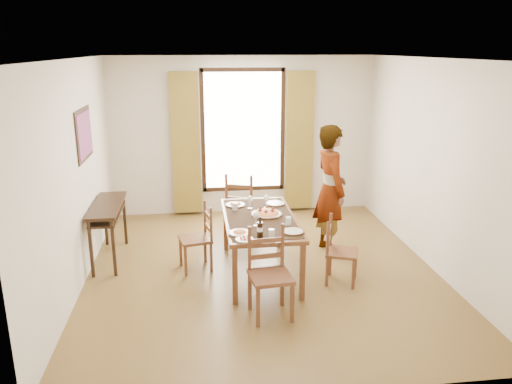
{
  "coord_description": "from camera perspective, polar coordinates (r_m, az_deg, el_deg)",
  "views": [
    {
      "loc": [
        -0.82,
        -5.99,
        2.83
      ],
      "look_at": [
        -0.05,
        0.25,
        1.0
      ],
      "focal_mm": 35.0,
      "sensor_mm": 36.0,
      "label": 1
    }
  ],
  "objects": [
    {
      "name": "wine_glass_b",
      "position": [
        6.66,
        1.22,
        -1.08
      ],
      "size": [
        0.08,
        0.08,
        0.18
      ],
      "primitive_type": null,
      "color": "white",
      "rests_on": "dining_table"
    },
    {
      "name": "caprese_plate",
      "position": [
        5.59,
        -1.33,
        -5.33
      ],
      "size": [
        0.2,
        0.2,
        0.04
      ],
      "primitive_type": null,
      "color": "silver",
      "rests_on": "dining_table"
    },
    {
      "name": "plate_sw",
      "position": [
        5.77,
        -1.87,
        -4.54
      ],
      "size": [
        0.27,
        0.27,
        0.05
      ],
      "primitive_type": null,
      "color": "silver",
      "rests_on": "dining_table"
    },
    {
      "name": "room_shell",
      "position": [
        6.3,
        0.53,
        4.45
      ],
      "size": [
        4.6,
        5.1,
        2.74
      ],
      "color": "beige",
      "rests_on": "ground"
    },
    {
      "name": "tumbler_c",
      "position": [
        5.65,
        1.77,
        -4.76
      ],
      "size": [
        0.07,
        0.07,
        0.1
      ],
      "primitive_type": "cylinder",
      "color": "silver",
      "rests_on": "dining_table"
    },
    {
      "name": "chair_south",
      "position": [
        5.45,
        1.58,
        -9.58
      ],
      "size": [
        0.48,
        0.48,
        0.98
      ],
      "rotation": [
        0.0,
        0.0,
        0.12
      ],
      "color": "brown",
      "rests_on": "ground"
    },
    {
      "name": "man",
      "position": [
        7.03,
        8.5,
        0.25
      ],
      "size": [
        0.77,
        0.6,
        1.83
      ],
      "primitive_type": "imported",
      "rotation": [
        0.0,
        0.0,
        1.7
      ],
      "color": "gray",
      "rests_on": "ground"
    },
    {
      "name": "pasta_platter",
      "position": [
        6.39,
        1.21,
        -2.23
      ],
      "size": [
        0.4,
        0.4,
        0.1
      ],
      "primitive_type": null,
      "color": "red",
      "rests_on": "dining_table"
    },
    {
      "name": "ground",
      "position": [
        6.67,
        0.68,
        -8.85
      ],
      "size": [
        5.0,
        5.0,
        0.0
      ],
      "primitive_type": "plane",
      "color": "#4A3317",
      "rests_on": "ground"
    },
    {
      "name": "console_table",
      "position": [
        7.03,
        -16.62,
        -2.23
      ],
      "size": [
        0.38,
        1.2,
        0.8
      ],
      "color": "black",
      "rests_on": "ground"
    },
    {
      "name": "tumbler_a",
      "position": [
        6.06,
        3.71,
        -3.31
      ],
      "size": [
        0.07,
        0.07,
        0.1
      ],
      "primitive_type": "cylinder",
      "color": "silver",
      "rests_on": "dining_table"
    },
    {
      "name": "chair_east",
      "position": [
        6.28,
        9.52,
        -6.85
      ],
      "size": [
        0.48,
        0.48,
        0.84
      ],
      "rotation": [
        0.0,
        0.0,
        1.2
      ],
      "color": "brown",
      "rests_on": "ground"
    },
    {
      "name": "chair_west",
      "position": [
        6.59,
        -6.69,
        -5.4
      ],
      "size": [
        0.46,
        0.46,
        0.88
      ],
      "rotation": [
        0.0,
        0.0,
        -1.36
      ],
      "color": "brown",
      "rests_on": "ground"
    },
    {
      "name": "plate_ne",
      "position": [
        6.84,
        2.23,
        -1.18
      ],
      "size": [
        0.27,
        0.27,
        0.05
      ],
      "primitive_type": null,
      "color": "silver",
      "rests_on": "dining_table"
    },
    {
      "name": "chair_north",
      "position": [
        7.69,
        -1.67,
        -1.63
      ],
      "size": [
        0.57,
        0.57,
        1.01
      ],
      "rotation": [
        0.0,
        0.0,
        2.81
      ],
      "color": "brown",
      "rests_on": "ground"
    },
    {
      "name": "plate_nw",
      "position": [
        6.78,
        -2.39,
        -1.34
      ],
      "size": [
        0.27,
        0.27,
        0.05
      ],
      "primitive_type": null,
      "color": "silver",
      "rests_on": "dining_table"
    },
    {
      "name": "wine_glass_a",
      "position": [
        5.99,
        -0.0,
        -3.06
      ],
      "size": [
        0.08,
        0.08,
        0.18
      ],
      "primitive_type": null,
      "color": "white",
      "rests_on": "dining_table"
    },
    {
      "name": "plate_se",
      "position": [
        5.83,
        4.25,
        -4.37
      ],
      "size": [
        0.27,
        0.27,
        0.05
      ],
      "primitive_type": null,
      "color": "silver",
      "rests_on": "dining_table"
    },
    {
      "name": "wine_bottle",
      "position": [
        5.63,
        0.46,
        -4.03
      ],
      "size": [
        0.07,
        0.07,
        0.25
      ],
      "primitive_type": null,
      "color": "black",
      "rests_on": "dining_table"
    },
    {
      "name": "dining_table",
      "position": [
        6.35,
        0.43,
        -3.46
      ],
      "size": [
        0.89,
        1.73,
        0.76
      ],
      "color": "brown",
      "rests_on": "ground"
    },
    {
      "name": "wine_glass_c",
      "position": [
        6.63,
        -0.69,
        -1.16
      ],
      "size": [
        0.08,
        0.08,
        0.18
      ],
      "primitive_type": null,
      "color": "white",
      "rests_on": "dining_table"
    },
    {
      "name": "tumbler_b",
      "position": [
        6.59,
        -2.41,
        -1.65
      ],
      "size": [
        0.07,
        0.07,
        0.1
      ],
      "primitive_type": "cylinder",
      "color": "silver",
      "rests_on": "dining_table"
    }
  ]
}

